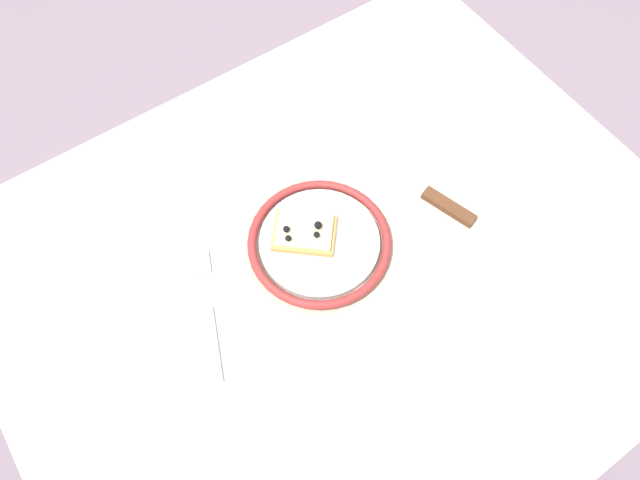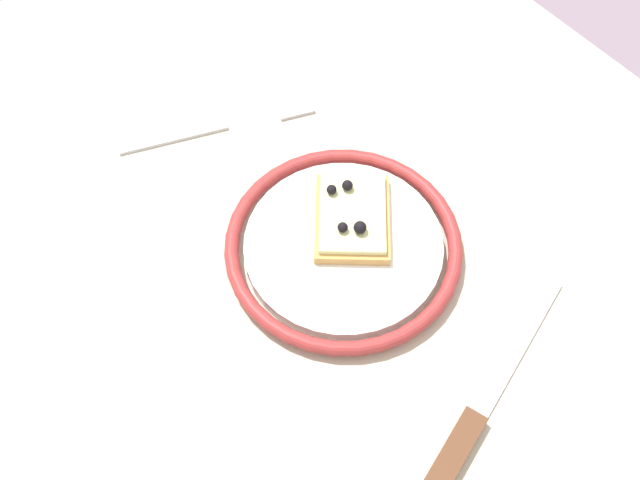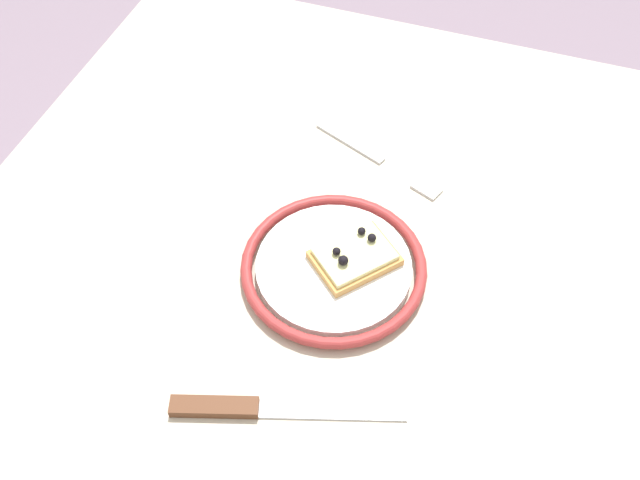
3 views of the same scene
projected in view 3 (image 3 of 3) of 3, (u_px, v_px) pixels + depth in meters
name	position (u px, v px, depth m)	size (l,w,h in m)	color
ground_plane	(304.00, 480.00, 1.39)	(6.00, 6.00, 0.00)	gray
dining_table	(295.00, 311.00, 0.90)	(1.01, 0.85, 0.72)	#BCB29E
plate	(334.00, 267.00, 0.82)	(0.22, 0.22, 0.02)	white
pizza_slice_near	(355.00, 256.00, 0.81)	(0.11, 0.11, 0.03)	tan
knife	(247.00, 408.00, 0.72)	(0.09, 0.23, 0.01)	silver
fork	(377.00, 159.00, 0.93)	(0.09, 0.19, 0.00)	silver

